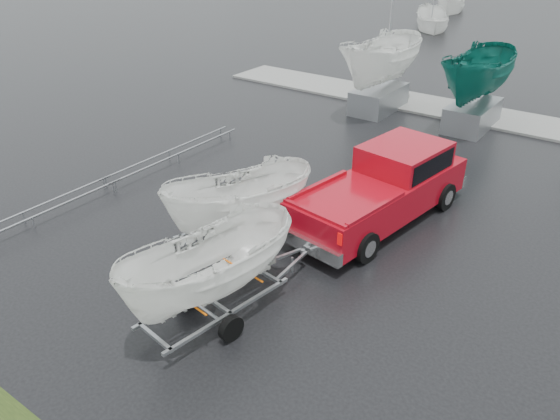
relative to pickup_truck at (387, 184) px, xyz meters
The scene contains 11 objects.
ground_plane 2.15m from the pickup_truck, 70.33° to the right, with size 120.00×120.00×0.00m, color black.
dock 11.34m from the pickup_truck, 86.86° to the left, with size 30.00×3.00×0.12m, color gray.
pickup_truck is the anchor object (origin of this frame).
trailer_hitched 6.96m from the pickup_truck, 98.40° to the right, with size 2.01×3.73×5.18m.
trailer_parked 4.85m from the pickup_truck, 124.31° to the right, with size 2.45×3.78×5.03m.
keelboat_0 10.82m from the pickup_truck, 117.92° to the left, with size 2.37×3.20×10.54m.
keelboat_1 9.80m from the pickup_truck, 93.22° to the left, with size 2.28×3.20×7.15m.
mast_rack_0 8.45m from the pickup_truck, behind, with size 0.56×6.50×0.06m.
mast_rack_1 10.78m from the pickup_truck, 141.23° to the right, with size 0.56×6.50×0.06m.
moored_boat_0 32.64m from the pickup_truck, 109.77° to the left, with size 3.30×3.33×11.23m.
moored_boat_1 42.40m from the pickup_truck, 107.75° to the left, with size 2.88×2.93×11.18m.
Camera 1 is at (5.39, -12.08, 8.21)m, focal length 35.00 mm.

